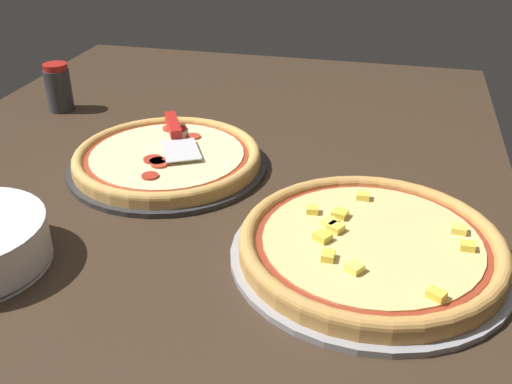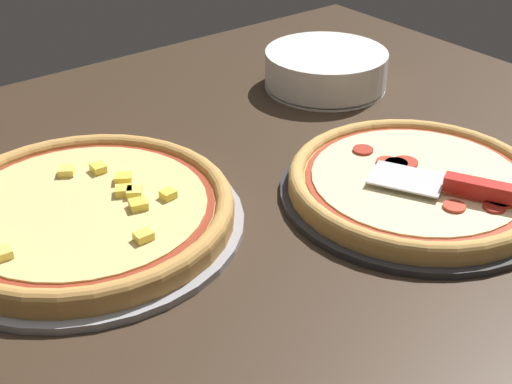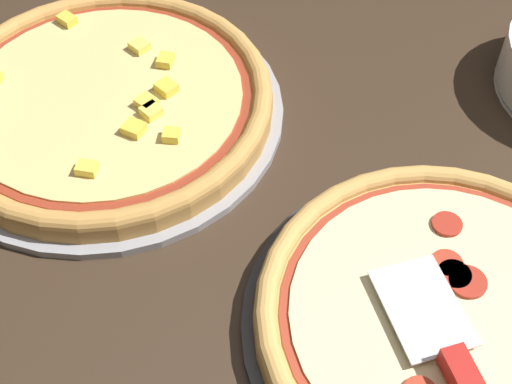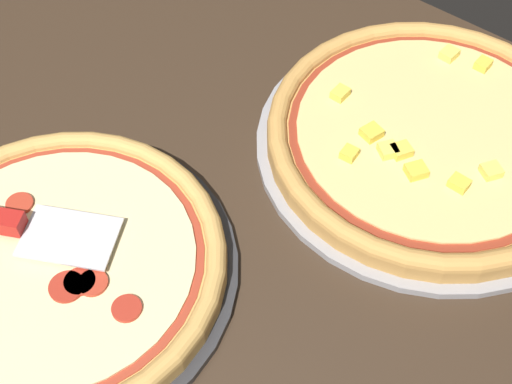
% 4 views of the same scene
% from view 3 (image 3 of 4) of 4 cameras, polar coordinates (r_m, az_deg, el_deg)
% --- Properties ---
extents(ground_plane, '(1.54, 1.20, 0.04)m').
position_cam_3_polar(ground_plane, '(0.70, 10.24, -12.55)').
color(ground_plane, '#38281C').
extents(pizza_pan_front, '(0.38, 0.38, 0.01)m').
position_cam_3_polar(pizza_pan_front, '(0.70, 14.87, -10.44)').
color(pizza_pan_front, '#2D2D30').
rests_on(pizza_pan_front, ground_plane).
extents(pizza_front, '(0.36, 0.36, 0.03)m').
position_cam_3_polar(pizza_front, '(0.69, 15.20, -9.65)').
color(pizza_front, tan).
rests_on(pizza_front, pizza_pan_front).
extents(pizza_pan_back, '(0.42, 0.42, 0.01)m').
position_cam_3_polar(pizza_pan_back, '(0.87, -11.77, 6.27)').
color(pizza_pan_back, '#939399').
rests_on(pizza_pan_back, ground_plane).
extents(pizza_back, '(0.39, 0.39, 0.03)m').
position_cam_3_polar(pizza_back, '(0.86, -11.99, 7.28)').
color(pizza_back, '#C68E47').
rests_on(pizza_back, pizza_pan_back).
extents(serving_spatula, '(0.21, 0.14, 0.02)m').
position_cam_3_polar(serving_spatula, '(0.63, 16.39, -14.47)').
color(serving_spatula, silver).
rests_on(serving_spatula, pizza_front).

